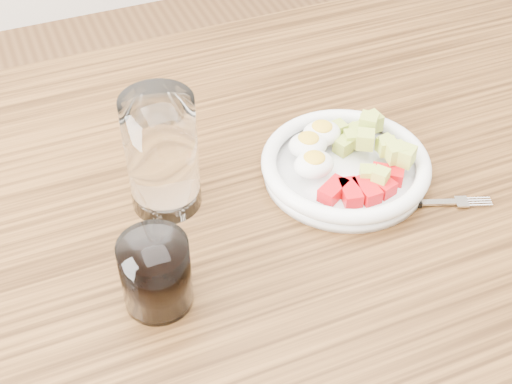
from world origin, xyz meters
TOP-DOWN VIEW (x-y plane):
  - dining_table at (0.00, 0.00)m, footprint 1.50×0.90m
  - bowl at (0.12, 0.03)m, footprint 0.22×0.22m
  - fork at (0.17, -0.05)m, footprint 0.16×0.07m
  - water_glass at (-0.11, 0.07)m, footprint 0.09×0.09m
  - coffee_glass at (-0.16, -0.08)m, footprint 0.07×0.07m

SIDE VIEW (x-z plane):
  - dining_table at x=0.00m, z-range 0.28..1.05m
  - fork at x=0.17m, z-range 0.77..0.78m
  - bowl at x=0.12m, z-range 0.76..0.82m
  - coffee_glass at x=-0.16m, z-range 0.77..0.85m
  - water_glass at x=-0.11m, z-range 0.77..0.92m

